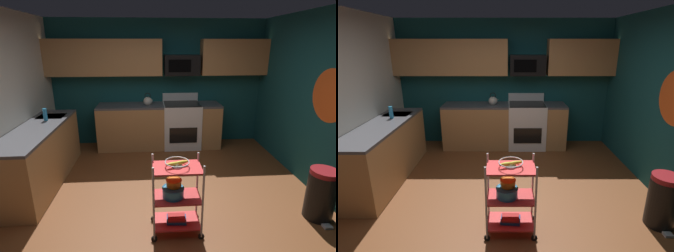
{
  "view_description": "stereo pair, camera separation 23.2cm",
  "coord_description": "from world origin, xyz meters",
  "views": [
    {
      "loc": [
        -0.2,
        -3.08,
        2.11
      ],
      "look_at": [
        0.04,
        0.24,
        1.05
      ],
      "focal_mm": 27.58,
      "sensor_mm": 36.0,
      "label": 1
    },
    {
      "loc": [
        0.03,
        -3.08,
        2.11
      ],
      "look_at": [
        0.04,
        0.24,
        1.05
      ],
      "focal_mm": 27.58,
      "sensor_mm": 36.0,
      "label": 2
    }
  ],
  "objects": [
    {
      "name": "floor",
      "position": [
        0.0,
        0.0,
        -0.02
      ],
      "size": [
        4.4,
        4.8,
        0.04
      ],
      "primitive_type": "cube",
      "color": "brown",
      "rests_on": "ground"
    },
    {
      "name": "wall_back",
      "position": [
        0.0,
        2.43,
        1.3
      ],
      "size": [
        4.52,
        0.06,
        2.6
      ],
      "primitive_type": "cube",
      "color": "#14474C",
      "rests_on": "ground"
    },
    {
      "name": "wall_flower_decal",
      "position": [
        2.2,
        0.15,
        1.45
      ],
      "size": [
        0.0,
        0.72,
        0.72
      ],
      "primitive_type": "cylinder",
      "rotation": [
        0.0,
        1.57,
        0.0
      ],
      "color": "#E5591E"
    },
    {
      "name": "counter_run",
      "position": [
        -0.88,
        1.47,
        0.46
      ],
      "size": [
        3.46,
        2.74,
        0.92
      ],
      "color": "#B27F4C",
      "rests_on": "ground"
    },
    {
      "name": "oven_range",
      "position": [
        0.46,
        2.1,
        0.48
      ],
      "size": [
        0.76,
        0.65,
        1.1
      ],
      "color": "white",
      "rests_on": "ground"
    },
    {
      "name": "upper_cabinets",
      "position": [
        -0.1,
        2.23,
        1.85
      ],
      "size": [
        4.4,
        0.33,
        0.7
      ],
      "color": "#B27F4C"
    },
    {
      "name": "microwave",
      "position": [
        0.46,
        2.21,
        1.7
      ],
      "size": [
        0.7,
        0.39,
        0.4
      ],
      "color": "black"
    },
    {
      "name": "rolling_cart",
      "position": [
        0.08,
        -0.54,
        0.45
      ],
      "size": [
        0.6,
        0.37,
        0.91
      ],
      "color": "silver",
      "rests_on": "ground"
    },
    {
      "name": "fruit_bowl",
      "position": [
        0.08,
        -0.54,
        0.88
      ],
      "size": [
        0.27,
        0.27,
        0.07
      ],
      "color": "silver",
      "rests_on": "rolling_cart"
    },
    {
      "name": "mixing_bowl_large",
      "position": [
        0.04,
        -0.54,
        0.52
      ],
      "size": [
        0.25,
        0.25,
        0.11
      ],
      "color": "#338CBF",
      "rests_on": "rolling_cart"
    },
    {
      "name": "mixing_bowl_small",
      "position": [
        0.05,
        -0.51,
        0.62
      ],
      "size": [
        0.18,
        0.18,
        0.08
      ],
      "color": "orange",
      "rests_on": "rolling_cart"
    },
    {
      "name": "book_stack",
      "position": [
        0.08,
        -0.54,
        0.15
      ],
      "size": [
        0.24,
        0.19,
        0.05
      ],
      "color": "#1E4C8C",
      "rests_on": "rolling_cart"
    },
    {
      "name": "kettle",
      "position": [
        -0.23,
        2.1,
        1.0
      ],
      "size": [
        0.21,
        0.18,
        0.26
      ],
      "color": "beige",
      "rests_on": "counter_run"
    },
    {
      "name": "dish_soap_bottle",
      "position": [
        -1.89,
        1.08,
        1.02
      ],
      "size": [
        0.06,
        0.06,
        0.2
      ],
      "primitive_type": "cylinder",
      "color": "#2D8CBF",
      "rests_on": "counter_run"
    },
    {
      "name": "trash_can",
      "position": [
        1.9,
        -0.43,
        0.33
      ],
      "size": [
        0.34,
        0.42,
        0.66
      ],
      "color": "black",
      "rests_on": "ground"
    }
  ]
}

